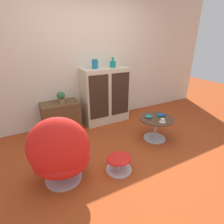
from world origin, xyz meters
name	(u,v)px	position (x,y,z in m)	size (l,w,h in m)	color
ground_plane	(128,161)	(0.00, 0.00, 0.00)	(12.00, 12.00, 0.00)	#9E3D19
wall_back	(84,59)	(0.00, 1.69, 1.30)	(6.40, 0.06, 2.60)	beige
sideboard	(105,95)	(0.33, 1.43, 0.57)	(0.95, 0.46, 1.14)	beige
tv_console	(61,116)	(-0.62, 1.44, 0.28)	(0.69, 0.44, 0.56)	brown
egg_chair	(60,154)	(-0.94, 0.03, 0.42)	(0.84, 0.81, 0.93)	#B7B7BC
ottoman	(119,161)	(-0.22, -0.11, 0.15)	(0.36, 0.35, 0.24)	#B7B7BC
coffee_table	(156,125)	(0.77, 0.30, 0.27)	(0.60, 0.60, 0.41)	#B7B7BC
vase_leftmost	(95,64)	(0.13, 1.43, 1.23)	(0.11, 0.11, 0.18)	#196699
vase_inner_left	(113,64)	(0.52, 1.43, 1.21)	(0.12, 0.12, 0.19)	#147A75
potted_plant	(61,96)	(-0.58, 1.44, 0.68)	(0.15, 0.15, 0.21)	#996B4C
teacup	(163,121)	(0.75, 0.14, 0.43)	(0.11, 0.11, 0.06)	silver
book_stack	(161,115)	(0.88, 0.32, 0.43)	(0.14, 0.11, 0.04)	#237038
bowl	(149,116)	(0.66, 0.38, 0.43)	(0.13, 0.13, 0.04)	#1E7A70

